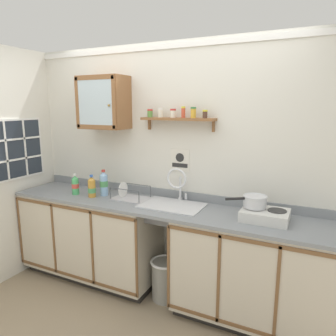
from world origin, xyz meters
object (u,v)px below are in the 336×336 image
dish_rack (130,197)px  warning_sign (180,160)px  bottle_juice_amber_2 (92,187)px  bottle_water_blue_1 (104,184)px  sink (173,208)px  hot_plate_stove (265,215)px  wall_cabinet (104,103)px  bottle_soda_green_0 (75,185)px  saucepan (254,201)px  trash_bin (165,279)px

dish_rack → warning_sign: warning_sign is taller
bottle_juice_amber_2 → dish_rack: bottle_juice_amber_2 is taller
bottle_water_blue_1 → sink: bearing=0.2°
sink → dish_rack: sink is taller
hot_plate_stove → bottle_juice_amber_2: size_ratio=1.61×
wall_cabinet → warning_sign: size_ratio=2.39×
wall_cabinet → hot_plate_stove: bearing=-4.2°
dish_rack → wall_cabinet: wall_cabinet is taller
bottle_water_blue_1 → bottle_soda_green_0: bearing=-161.2°
saucepan → trash_bin: 1.17m
bottle_soda_green_0 → wall_cabinet: size_ratio=0.42×
bottle_water_blue_1 → dish_rack: bearing=0.7°
bottle_soda_green_0 → hot_plate_stove: bearing=2.5°
sink → trash_bin: 0.71m
bottle_soda_green_0 → wall_cabinet: bearing=39.0°
dish_rack → hot_plate_stove: bearing=-0.9°
saucepan → bottle_soda_green_0: 1.82m
bottle_water_blue_1 → warning_sign: bearing=17.8°
sink → wall_cabinet: (-0.82, 0.10, 0.96)m
sink → trash_bin: sink is taller
dish_rack → bottle_water_blue_1: bearing=-179.3°
wall_cabinet → trash_bin: size_ratio=1.33×
saucepan → trash_bin: size_ratio=0.78×
sink → bottle_soda_green_0: sink is taller
hot_plate_stove → dish_rack: size_ratio=1.05×
dish_rack → wall_cabinet: bearing=163.9°
saucepan → warning_sign: (-0.77, 0.24, 0.24)m
saucepan → bottle_juice_amber_2: 1.60m
bottle_juice_amber_2 → bottle_soda_green_0: bearing=179.4°
hot_plate_stove → bottle_soda_green_0: bottle_soda_green_0 is taller
saucepan → dish_rack: size_ratio=0.88×
sink → bottle_juice_amber_2: bearing=-173.0°
wall_cabinet → bottle_soda_green_0: bearing=-141.0°
hot_plate_stove → warning_sign: (-0.87, 0.26, 0.34)m
bottle_juice_amber_2 → wall_cabinet: size_ratio=0.44×
hot_plate_stove → dish_rack: bearing=179.1°
dish_rack → trash_bin: 0.86m
hot_plate_stove → wall_cabinet: wall_cabinet is taller
saucepan → bottle_soda_green_0: (-1.81, -0.10, -0.05)m
saucepan → bottle_juice_amber_2: bottle_juice_amber_2 is taller
saucepan → trash_bin: saucepan is taller
warning_sign → trash_bin: warning_sign is taller
bottle_water_blue_1 → trash_bin: size_ratio=0.68×
saucepan → bottle_juice_amber_2: size_ratio=1.35×
bottle_soda_green_0 → bottle_juice_amber_2: (0.22, -0.00, 0.00)m
wall_cabinet → warning_sign: 0.97m
dish_rack → trash_bin: bearing=-9.6°
dish_rack → warning_sign: (0.44, 0.24, 0.36)m
sink → saucepan: 0.76m
wall_cabinet → warning_sign: wall_cabinet is taller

